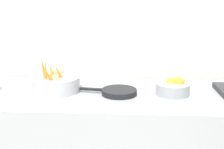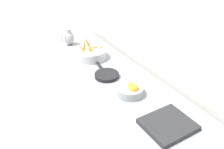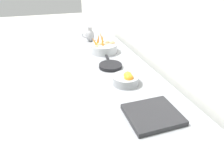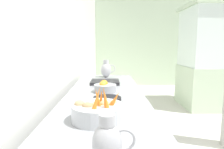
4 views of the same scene
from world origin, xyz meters
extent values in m
cube|color=silver|center=(-1.95, 0.51, 1.50)|extent=(0.10, 9.41, 3.00)
cube|color=gray|center=(-1.47, 0.01, 0.46)|extent=(0.73, 2.79, 0.91)
cylinder|color=#ADAFB5|center=(-1.50, -0.52, 0.96)|extent=(0.32, 0.32, 0.10)
torus|color=#ADAFB5|center=(-1.50, -0.52, 0.92)|extent=(0.19, 0.19, 0.01)
cone|color=orange|center=(-1.50, -0.55, 1.05)|extent=(0.06, 0.07, 0.14)
cone|color=orange|center=(-1.48, -0.50, 1.05)|extent=(0.04, 0.08, 0.12)
cone|color=orange|center=(-1.50, -0.60, 1.06)|extent=(0.08, 0.05, 0.17)
cone|color=orange|center=(-1.45, -0.58, 1.06)|extent=(0.07, 0.05, 0.15)
cone|color=orange|center=(-1.40, -0.54, 1.04)|extent=(0.09, 0.07, 0.11)
ellipsoid|color=tan|center=(-1.52, -0.51, 1.01)|extent=(0.05, 0.05, 0.04)
ellipsoid|color=tan|center=(-1.46, -0.52, 1.01)|extent=(0.06, 0.05, 0.05)
ellipsoid|color=#9E7F56|center=(-1.56, -0.55, 1.01)|extent=(0.07, 0.06, 0.05)
ellipsoid|color=tan|center=(-1.61, -0.52, 1.01)|extent=(0.07, 0.06, 0.05)
ellipsoid|color=tan|center=(-1.41, -0.47, 1.01)|extent=(0.05, 0.04, 0.04)
cylinder|color=gray|center=(-1.47, 0.25, 0.95)|extent=(0.22, 0.22, 0.07)
sphere|color=orange|center=(-1.50, 0.25, 0.98)|extent=(0.07, 0.07, 0.07)
sphere|color=orange|center=(-1.49, 0.29, 0.98)|extent=(0.08, 0.08, 0.08)
ellipsoid|color=#939399|center=(-1.44, -0.98, 0.99)|extent=(0.12, 0.12, 0.16)
cylinder|color=#939399|center=(-1.44, -0.98, 1.09)|extent=(0.06, 0.06, 0.04)
torus|color=#939399|center=(-1.38, -0.98, 1.01)|extent=(0.09, 0.01, 0.09)
cube|color=#232326|center=(-1.49, 0.71, 0.93)|extent=(0.34, 0.30, 0.04)
cylinder|color=black|center=(-1.45, -0.09, 0.93)|extent=(0.23, 0.23, 0.03)
cube|color=black|center=(-1.48, -0.28, 0.94)|extent=(0.04, 0.15, 0.02)
camera|label=1|loc=(0.37, -0.04, 1.51)|focal=47.08mm
camera|label=2|loc=(-0.51, 1.56, 2.09)|focal=37.72mm
camera|label=3|loc=(-0.92, 1.58, 1.76)|focal=31.03mm
camera|label=4|loc=(-1.43, -1.70, 1.36)|focal=32.30mm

